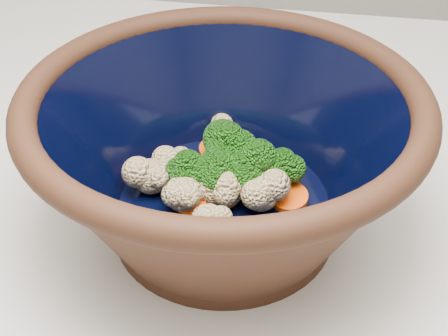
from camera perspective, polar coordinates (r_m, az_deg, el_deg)
name	(u,v)px	position (r m, az deg, el deg)	size (l,w,h in m)	color
mixing_bowl	(224,155)	(0.51, 0.00, 1.22)	(0.33, 0.33, 0.14)	black
vegetable_pile	(224,170)	(0.53, -0.01, -0.22)	(0.15, 0.18, 0.06)	#608442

